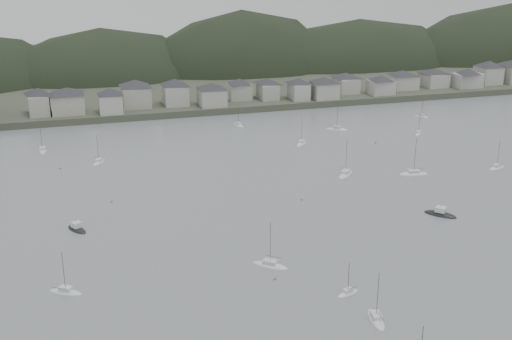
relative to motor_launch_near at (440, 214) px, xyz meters
name	(u,v)px	position (x,y,z in m)	size (l,w,h in m)	color
ground	(363,312)	(-42.86, -39.83, -0.28)	(900.00, 900.00, 0.00)	slate
far_shore_land	(154,68)	(-42.86, 255.17, 1.22)	(900.00, 250.00, 3.00)	#383D2D
forested_ridge	(169,96)	(-38.03, 229.57, -11.57)	(851.55, 103.94, 102.57)	black
waterfront_town	(292,86)	(7.72, 143.51, 8.38)	(451.48, 28.46, 12.92)	#9B978D
moored_fleet	(254,196)	(-45.49, 28.92, -0.11)	(258.12, 175.57, 13.50)	silver
motor_launch_near	(440,214)	(0.00, 0.00, 0.00)	(8.42, 9.03, 4.15)	black
motor_launch_far	(77,229)	(-96.96, 18.70, 0.01)	(6.12, 8.00, 3.83)	black
mooring_buoys	(266,210)	(-45.26, 17.35, -0.13)	(179.06, 122.01, 0.70)	#BC5C3E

